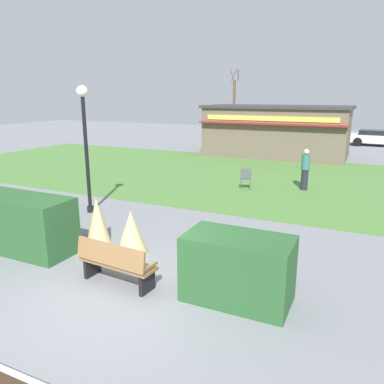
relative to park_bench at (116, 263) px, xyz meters
name	(u,v)px	position (x,y,z in m)	size (l,w,h in m)	color
ground_plane	(117,298)	(0.33, -0.45, -0.48)	(80.00, 80.00, 0.00)	slate
lawn_patch	(268,179)	(0.33, 11.32, -0.48)	(36.00, 12.00, 0.01)	#4C7A38
park_bench	(116,263)	(0.00, 0.00, 0.00)	(1.74, 0.66, 0.95)	olive
hedge_left	(22,224)	(-3.18, 0.49, 0.22)	(2.71, 1.10, 1.40)	#28562B
hedge_right	(238,269)	(2.43, 0.52, 0.16)	(1.99, 1.10, 1.27)	#28562B
ornamental_grass_behind_left	(131,232)	(-0.59, 1.44, 0.07)	(0.79, 0.79, 1.11)	#D1BC7F
ornamental_grass_behind_right	(196,245)	(1.11, 1.52, 0.03)	(0.57, 0.57, 1.02)	#D1BC7F
ornamental_grass_behind_center	(97,220)	(-1.84, 1.70, 0.12)	(0.65, 0.65, 1.21)	#D1BC7F
lamppost_mid	(85,134)	(-3.78, 3.70, 2.10)	(0.36, 0.36, 4.09)	black
trash_bin	(262,294)	(2.97, 0.24, -0.09)	(0.52, 0.52, 0.78)	#2D4233
food_kiosk	(276,131)	(-0.97, 18.27, 1.11)	(8.90, 4.50, 3.17)	#6B5B4C
cafe_chair_east	(246,177)	(-0.03, 8.92, 0.05)	(0.55, 0.55, 0.89)	#4C5156
person_strolling	(305,169)	(2.18, 9.86, 0.38)	(0.34, 0.34, 1.69)	#23232D
parked_car_west_slot	(248,132)	(-5.31, 26.43, 0.16)	(4.20, 2.07, 1.20)	black
parked_car_center_slot	(311,135)	(0.11, 26.43, 0.16)	(4.31, 2.26, 1.20)	#B7BABF
parked_car_east_slot	(377,137)	(4.97, 26.43, 0.16)	(4.31, 2.28, 1.20)	silver
tree_left_bg	(234,105)	(-8.62, 32.16, 2.31)	(0.91, 0.96, 6.32)	brown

